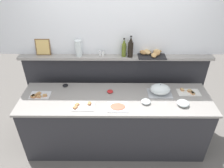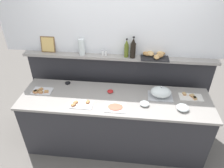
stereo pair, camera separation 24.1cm
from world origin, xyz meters
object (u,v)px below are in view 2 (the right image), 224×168
Objects in this scene: sandwich_platter_front at (191,97)px; water_carafe at (82,47)px; condiment_bowl_red at (68,83)px; condiment_bowl_cream at (110,91)px; pepper_shaker at (106,53)px; sandwich_platter_rear at (81,104)px; serving_cloche at (161,92)px; glass_bowl_large at (183,108)px; framed_picture at (48,44)px; wine_bottle_dark at (133,48)px; bread_basket at (155,55)px; salt_shaker at (103,53)px; cold_cuts_platter at (115,107)px; olive_oil_bottle at (126,49)px; sandwich_platter_side at (41,91)px; glass_bowl_medium at (145,104)px.

sandwich_platter_front is 1.34× the size of water_carafe.
condiment_bowl_red is 0.97× the size of condiment_bowl_cream.
water_carafe is at bearing 180.00° from pepper_shaker.
sandwich_platter_rear is at bearing -56.08° from condiment_bowl_red.
serving_cloche is 3.87× the size of condiment_bowl_cream.
pepper_shaker is at bearing 155.26° from serving_cloche.
pepper_shaker reaches higher than condiment_bowl_red.
glass_bowl_large is 2.13m from framed_picture.
glass_bowl_large reaches higher than sandwich_platter_front.
wine_bottle_dark reaches higher than water_carafe.
bread_basket reaches higher than sandwich_platter_front.
salt_shaker and pepper_shaker have the same top height.
condiment_bowl_cream is at bearing -21.23° from framed_picture.
sandwich_platter_front is at bearing -35.26° from bread_basket.
salt_shaker is 0.84m from framed_picture.
framed_picture is (-1.96, 0.67, 0.50)m from glass_bowl_large.
water_carafe is (-0.57, 0.68, 0.52)m from cold_cuts_platter.
olive_oil_bottle is (0.20, 0.34, 0.52)m from condiment_bowl_cream.
framed_picture is at bearing 177.16° from wine_bottle_dark.
salt_shaker is at bearing 0.00° from water_carafe.
sandwich_platter_side is 2.24× the size of glass_bowl_medium.
salt_shaker is (-1.28, 0.35, 0.45)m from sandwich_platter_front.
framed_picture and water_carafe have the same top height.
condiment_bowl_cream is 0.84m from bread_basket.
pepper_shaker reaches higher than serving_cloche.
pepper_shaker is at bearing -2.50° from framed_picture.
glass_bowl_large is at bearing -38.74° from olive_oil_bottle.
serving_cloche is 1.31m from water_carafe.
olive_oil_bottle reaches higher than salt_shaker.
condiment_bowl_red is (-0.32, 0.48, 0.01)m from sandwich_platter_rear.
condiment_bowl_cream is at bearing -132.26° from wine_bottle_dark.
olive_oil_bottle is 0.10m from wine_bottle_dark.
framed_picture is 0.53m from water_carafe.
glass_bowl_medium is 0.80m from wine_bottle_dark.
sandwich_platter_side is 0.90× the size of wine_bottle_dark.
salt_shaker is at bearing 176.76° from wine_bottle_dark.
serving_cloche is at bearing -7.54° from condiment_bowl_red.
wine_bottle_dark reaches higher than sandwich_platter_side.
glass_bowl_large is 0.51× the size of wine_bottle_dark.
framed_picture is (-1.47, 0.63, 0.51)m from glass_bowl_medium.
condiment_bowl_cream is 0.32× the size of olive_oil_bottle.
pepper_shaker is (0.25, 0.67, 0.45)m from sandwich_platter_rear.
cold_cuts_platter is at bearing -105.74° from wine_bottle_dark.
sandwich_platter_rear is at bearing -110.44° from pepper_shaker.
sandwich_platter_rear is 0.58m from condiment_bowl_red.
condiment_bowl_red is at bearing -168.08° from olive_oil_bottle.
glass_bowl_medium is 1.23m from condiment_bowl_red.
water_carafe is (-0.46, 0.34, 0.52)m from condiment_bowl_cream.
olive_oil_bottle is at bearing 11.92° from condiment_bowl_red.
pepper_shaker is at bearing 0.00° from water_carafe.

